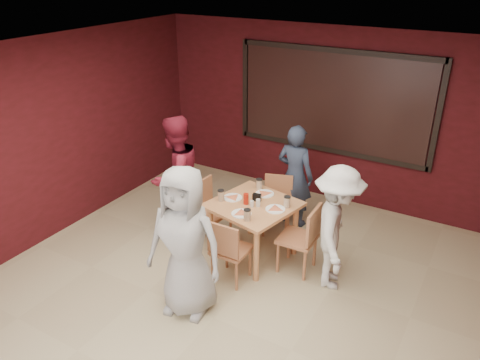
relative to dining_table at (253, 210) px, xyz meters
The scene contains 11 objects.
floor 1.51m from the dining_table, 80.39° to the right, with size 7.00×7.00×0.00m, color tan.
window_blinds 2.34m from the dining_table, 83.96° to the left, with size 3.00×0.02×1.50m, color black.
dining_table is the anchor object (origin of this frame).
chair_front 0.70m from the dining_table, 88.07° to the right, with size 0.43×0.43×0.88m.
chair_back 0.79m from the dining_table, 91.10° to the left, with size 0.52×0.52×0.84m.
chair_left 0.78m from the dining_table, behind, with size 0.47×0.47×0.89m.
chair_right 0.74m from the dining_table, ahead, with size 0.46×0.46×0.93m.
diner_front 1.34m from the dining_table, 95.58° to the right, with size 0.87×0.57×1.78m, color #A2A2A2.
diner_back 1.08m from the dining_table, 84.17° to the left, with size 0.57×0.37×1.57m, color #2B364D.
diner_left 1.26m from the dining_table, behind, with size 0.86×0.67×1.77m, color maroon.
diner_right 1.15m from the dining_table, ahead, with size 1.02×0.59×1.58m, color silver.
Camera 1 is at (2.31, -3.40, 3.69)m, focal length 35.00 mm.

